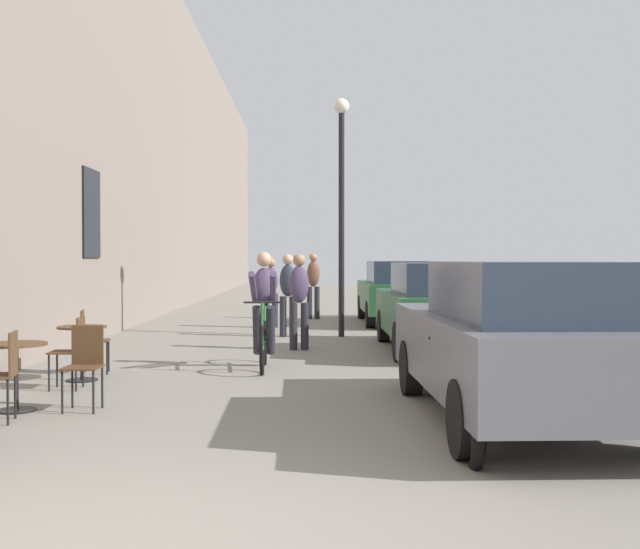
{
  "coord_description": "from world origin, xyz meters",
  "views": [
    {
      "loc": [
        1.02,
        -3.9,
        1.61
      ],
      "look_at": [
        1.26,
        15.36,
        1.21
      ],
      "focal_mm": 43.39,
      "sensor_mm": 36.0,
      "label": 1
    }
  ],
  "objects_px": {
    "cafe_table_far": "(82,341)",
    "cafe_chair_far_toward_street": "(72,347)",
    "parked_car_third": "(399,291)",
    "cafe_chair_mid_toward_street": "(85,361)",
    "street_lamp": "(341,186)",
    "parked_car_nearest": "(521,339)",
    "pedestrian_mid": "(288,290)",
    "parked_car_second": "(439,306)",
    "pedestrian_furthest": "(313,282)",
    "cafe_chair_far_toward_wall": "(90,337)",
    "parked_motorcycle": "(467,397)",
    "cafe_chair_mid_toward_wall": "(2,370)",
    "cyclist_on_bicycle": "(264,313)",
    "pedestrian_far": "(271,288)",
    "cafe_table_mid": "(16,362)",
    "pedestrian_near": "(299,296)"
  },
  "relations": [
    {
      "from": "cafe_chair_mid_toward_street",
      "to": "street_lamp",
      "type": "bearing_deg",
      "value": 68.34
    },
    {
      "from": "street_lamp",
      "to": "parked_motorcycle",
      "type": "relative_size",
      "value": 2.29
    },
    {
      "from": "pedestrian_furthest",
      "to": "parked_car_third",
      "type": "bearing_deg",
      "value": -34.12
    },
    {
      "from": "pedestrian_mid",
      "to": "parked_car_second",
      "type": "relative_size",
      "value": 0.39
    },
    {
      "from": "street_lamp",
      "to": "parked_car_nearest",
      "type": "height_order",
      "value": "street_lamp"
    },
    {
      "from": "cafe_table_far",
      "to": "street_lamp",
      "type": "height_order",
      "value": "street_lamp"
    },
    {
      "from": "cafe_chair_far_toward_street",
      "to": "pedestrian_far",
      "type": "xyz_separation_m",
      "value": [
        2.01,
        8.47,
        0.4
      ]
    },
    {
      "from": "cafe_chair_mid_toward_street",
      "to": "pedestrian_mid",
      "type": "relative_size",
      "value": 0.52
    },
    {
      "from": "pedestrian_furthest",
      "to": "pedestrian_far",
      "type": "bearing_deg",
      "value": -111.19
    },
    {
      "from": "cafe_table_far",
      "to": "cyclist_on_bicycle",
      "type": "distance_m",
      "value": 2.62
    },
    {
      "from": "pedestrian_furthest",
      "to": "street_lamp",
      "type": "distance_m",
      "value": 5.17
    },
    {
      "from": "cyclist_on_bicycle",
      "to": "parked_car_second",
      "type": "height_order",
      "value": "cyclist_on_bicycle"
    },
    {
      "from": "cafe_chair_far_toward_street",
      "to": "parked_car_third",
      "type": "distance_m",
      "value": 10.9
    },
    {
      "from": "cyclist_on_bicycle",
      "to": "parked_car_nearest",
      "type": "height_order",
      "value": "cyclist_on_bicycle"
    },
    {
      "from": "cafe_table_mid",
      "to": "cafe_chair_far_toward_wall",
      "type": "bearing_deg",
      "value": 89.61
    },
    {
      "from": "cafe_table_far",
      "to": "pedestrian_far",
      "type": "relative_size",
      "value": 0.44
    },
    {
      "from": "cafe_table_far",
      "to": "street_lamp",
      "type": "relative_size",
      "value": 0.15
    },
    {
      "from": "cafe_chair_mid_toward_wall",
      "to": "parked_car_second",
      "type": "xyz_separation_m",
      "value": [
        5.25,
        5.73,
        0.28
      ]
    },
    {
      "from": "cafe_table_mid",
      "to": "pedestrian_near",
      "type": "xyz_separation_m",
      "value": [
        2.9,
        5.45,
        0.43
      ]
    },
    {
      "from": "pedestrian_near",
      "to": "street_lamp",
      "type": "height_order",
      "value": "street_lamp"
    },
    {
      "from": "cafe_chair_far_toward_wall",
      "to": "parked_motorcycle",
      "type": "xyz_separation_m",
      "value": [
        4.45,
        -4.15,
        -0.11
      ]
    },
    {
      "from": "cafe_chair_far_toward_street",
      "to": "street_lamp",
      "type": "relative_size",
      "value": 0.18
    },
    {
      "from": "cafe_chair_mid_toward_street",
      "to": "pedestrian_mid",
      "type": "distance_m",
      "value": 7.89
    },
    {
      "from": "pedestrian_mid",
      "to": "parked_car_third",
      "type": "height_order",
      "value": "pedestrian_mid"
    },
    {
      "from": "cafe_table_mid",
      "to": "pedestrian_furthest",
      "type": "bearing_deg",
      "value": 75.66
    },
    {
      "from": "cafe_chair_mid_toward_wall",
      "to": "parked_car_third",
      "type": "relative_size",
      "value": 0.2
    },
    {
      "from": "cyclist_on_bicycle",
      "to": "parked_car_third",
      "type": "distance_m",
      "value": 8.29
    },
    {
      "from": "cafe_table_far",
      "to": "parked_motorcycle",
      "type": "xyz_separation_m",
      "value": [
        4.37,
        -3.51,
        -0.12
      ]
    },
    {
      "from": "cafe_table_far",
      "to": "cafe_chair_far_toward_street",
      "type": "bearing_deg",
      "value": -83.39
    },
    {
      "from": "cafe_table_far",
      "to": "parked_car_third",
      "type": "distance_m",
      "value": 10.36
    },
    {
      "from": "parked_car_second",
      "to": "cafe_table_far",
      "type": "bearing_deg",
      "value": -148.97
    },
    {
      "from": "cafe_chair_mid_toward_wall",
      "to": "cafe_table_far",
      "type": "xyz_separation_m",
      "value": [
        0.02,
        2.59,
        0.0
      ]
    },
    {
      "from": "cafe_chair_far_toward_street",
      "to": "cafe_chair_mid_toward_wall",
      "type": "bearing_deg",
      "value": -92.78
    },
    {
      "from": "parked_car_second",
      "to": "parked_car_third",
      "type": "xyz_separation_m",
      "value": [
        -0.02,
        5.8,
        0.01
      ]
    },
    {
      "from": "cafe_chair_mid_toward_street",
      "to": "cafe_chair_far_toward_wall",
      "type": "relative_size",
      "value": 1.0
    },
    {
      "from": "pedestrian_furthest",
      "to": "cafe_table_far",
      "type": "bearing_deg",
      "value": -106.52
    },
    {
      "from": "cyclist_on_bicycle",
      "to": "parked_motorcycle",
      "type": "distance_m",
      "value": 5.13
    },
    {
      "from": "cafe_chair_far_toward_street",
      "to": "parked_car_second",
      "type": "distance_m",
      "value": 6.41
    },
    {
      "from": "cafe_chair_far_toward_street",
      "to": "pedestrian_near",
      "type": "xyz_separation_m",
      "value": [
        2.73,
        4.08,
        0.44
      ]
    },
    {
      "from": "pedestrian_mid",
      "to": "parked_motorcycle",
      "type": "distance_m",
      "value": 9.38
    },
    {
      "from": "street_lamp",
      "to": "parked_car_second",
      "type": "relative_size",
      "value": 1.13
    },
    {
      "from": "pedestrian_furthest",
      "to": "street_lamp",
      "type": "xyz_separation_m",
      "value": [
        0.56,
        -4.69,
        2.12
      ]
    },
    {
      "from": "parked_car_third",
      "to": "cafe_chair_mid_toward_wall",
      "type": "bearing_deg",
      "value": -114.39
    },
    {
      "from": "cafe_chair_far_toward_wall",
      "to": "parked_car_third",
      "type": "xyz_separation_m",
      "value": [
        5.29,
        8.31,
        0.29
      ]
    },
    {
      "from": "cafe_table_far",
      "to": "cafe_chair_far_toward_street",
      "type": "distance_m",
      "value": 0.66
    },
    {
      "from": "pedestrian_mid",
      "to": "cafe_chair_far_toward_street",
      "type": "bearing_deg",
      "value": -111.28
    },
    {
      "from": "pedestrian_furthest",
      "to": "parked_car_second",
      "type": "bearing_deg",
      "value": -73.47
    },
    {
      "from": "cafe_table_far",
      "to": "pedestrian_mid",
      "type": "height_order",
      "value": "pedestrian_mid"
    },
    {
      "from": "cafe_table_mid",
      "to": "pedestrian_mid",
      "type": "xyz_separation_m",
      "value": [
        2.64,
        7.71,
        0.44
      ]
    },
    {
      "from": "cafe_chair_far_toward_wall",
      "to": "parked_car_third",
      "type": "distance_m",
      "value": 9.85
    }
  ]
}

